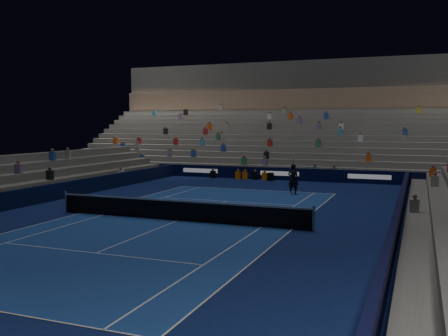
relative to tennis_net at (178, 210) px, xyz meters
name	(u,v)px	position (x,y,z in m)	size (l,w,h in m)	color
ground	(178,221)	(0.00, 0.00, -0.50)	(90.00, 90.00, 0.00)	#0D1B50
court_surface	(178,221)	(0.00, 0.00, -0.50)	(10.97, 23.77, 0.01)	navy
sponsor_barrier_far	(280,174)	(0.00, 18.50, 0.00)	(44.00, 0.25, 1.00)	black
sponsor_barrier_east	(396,225)	(9.70, 0.00, 0.00)	(0.25, 37.00, 1.00)	black
sponsor_barrier_west	(16,199)	(-9.70, 0.00, 0.00)	(0.25, 37.00, 1.00)	black
grandstand_main	(305,136)	(0.00, 27.90, 2.87)	(44.00, 15.20, 11.20)	slate
tennis_net	(178,210)	(0.00, 0.00, 0.00)	(12.90, 0.10, 1.10)	#B2B2B7
tennis_player	(293,179)	(2.96, 10.69, 0.49)	(0.72, 0.47, 1.98)	black
broadcast_camera	(271,177)	(-0.62, 17.91, -0.18)	(0.64, 1.00, 0.62)	black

